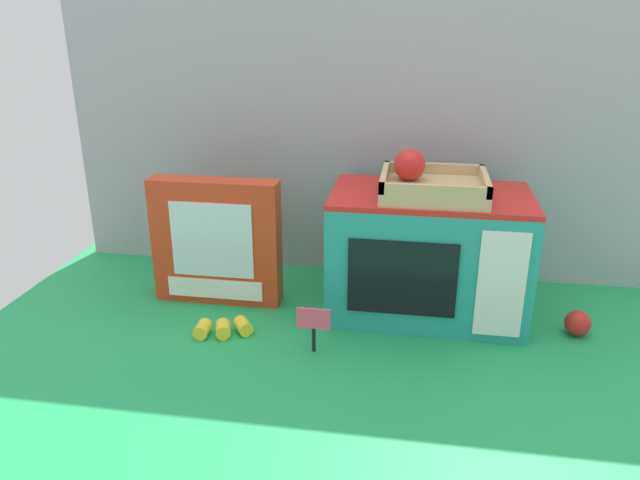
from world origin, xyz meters
name	(u,v)px	position (x,y,z in m)	size (l,w,h in m)	color
ground_plane	(364,308)	(0.00, 0.00, 0.00)	(1.70, 1.70, 0.00)	#219E54
display_back_panel	(377,127)	(0.00, 0.24, 0.39)	(1.61, 0.03, 0.78)	#A0A3A8
toy_microwave	(428,254)	(0.14, 0.01, 0.14)	(0.44, 0.27, 0.29)	teal
food_groups_crate	(427,182)	(0.13, 0.00, 0.32)	(0.22, 0.20, 0.10)	tan
cookie_set_box	(216,242)	(-0.35, -0.01, 0.15)	(0.31, 0.07, 0.30)	red
price_sign	(314,323)	(-0.08, -0.21, 0.07)	(0.07, 0.01, 0.10)	black
loose_toy_banana	(223,328)	(-0.29, -0.18, 0.02)	(0.13, 0.08, 0.03)	yellow
loose_toy_apple	(578,323)	(0.47, -0.05, 0.03)	(0.06, 0.06, 0.06)	red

